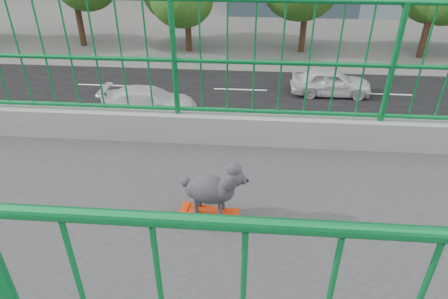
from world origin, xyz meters
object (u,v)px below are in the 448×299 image
Objects in this scene: skateboard at (210,212)px; car_4 at (331,82)px; poodle at (213,188)px; car_1 at (0,170)px; car_3 at (149,102)px.

skateboard is 0.11× the size of car_4.
car_1 is at bearing -128.10° from poodle.
car_1 is at bearing 147.92° from car_3.
skateboard is 0.10× the size of car_3.
poodle is 0.11× the size of car_3.
skateboard is 0.10× the size of car_1.
poodle is (0.00, 0.03, 0.25)m from skateboard.
poodle reaches higher than skateboard.
car_3 is at bearing 108.93° from car_4.
skateboard is 14.10m from car_1.
car_4 is (-18.60, 4.49, -6.31)m from skateboard.
car_3 is at bearing -155.17° from poodle.
car_4 is (-3.20, 9.33, 0.05)m from car_3.
poodle is at bearing 90.00° from skateboard.
car_3 is (-15.40, -4.87, -6.61)m from poodle.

